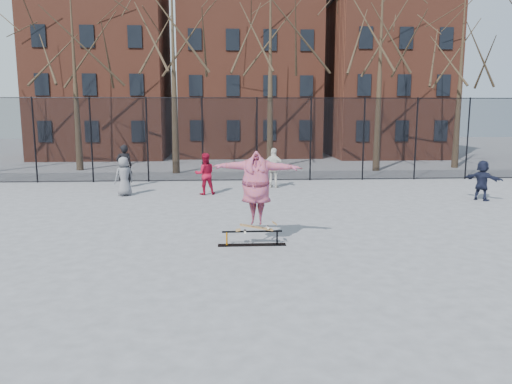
{
  "coord_description": "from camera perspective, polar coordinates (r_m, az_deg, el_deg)",
  "views": [
    {
      "loc": [
        -0.34,
        -10.92,
        3.42
      ],
      "look_at": [
        0.44,
        1.5,
        1.36
      ],
      "focal_mm": 35.0,
      "sensor_mm": 36.0,
      "label": 1
    }
  ],
  "objects": [
    {
      "name": "skate_rail",
      "position": [
        12.75,
        -0.46,
        -5.44
      ],
      "size": [
        1.73,
        0.27,
        0.38
      ],
      "color": "black",
      "rests_on": "ground"
    },
    {
      "name": "fence",
      "position": [
        23.96,
        -2.81,
        6.14
      ],
      "size": [
        34.03,
        0.07,
        4.0
      ],
      "color": "black",
      "rests_on": "ground"
    },
    {
      "name": "rowhouses",
      "position": [
        37.03,
        -1.98,
        13.51
      ],
      "size": [
        29.0,
        7.0,
        13.0
      ],
      "color": "#5D2C1E",
      "rests_on": "ground"
    },
    {
      "name": "bystander_white",
      "position": [
        21.89,
        2.07,
        2.75
      ],
      "size": [
        1.12,
        0.79,
        1.76
      ],
      "primitive_type": "imported",
      "rotation": [
        0.0,
        0.0,
        2.76
      ],
      "color": "silver",
      "rests_on": "ground"
    },
    {
      "name": "skateboard",
      "position": [
        12.69,
        0.04,
        -4.18
      ],
      "size": [
        0.92,
        0.22,
        0.11
      ],
      "primitive_type": null,
      "color": "olive",
      "rests_on": "skate_rail"
    },
    {
      "name": "ground",
      "position": [
        11.45,
        -1.73,
        -7.97
      ],
      "size": [
        100.0,
        100.0,
        0.0
      ],
      "primitive_type": "plane",
      "color": "slate"
    },
    {
      "name": "bystander_black",
      "position": [
        22.74,
        -14.82,
        2.87
      ],
      "size": [
        0.81,
        0.66,
        1.9
      ],
      "primitive_type": "imported",
      "rotation": [
        0.0,
        0.0,
        3.49
      ],
      "color": "black",
      "rests_on": "ground"
    },
    {
      "name": "skater",
      "position": [
        12.5,
        0.04,
        0.21
      ],
      "size": [
        2.36,
        1.05,
        1.86
      ],
      "primitive_type": "imported",
      "rotation": [
        0.0,
        0.0,
        -0.19
      ],
      "color": "purple",
      "rests_on": "skateboard"
    },
    {
      "name": "bystander_red",
      "position": [
        20.28,
        -5.86,
        2.07
      ],
      "size": [
        0.92,
        0.77,
        1.69
      ],
      "primitive_type": "imported",
      "rotation": [
        0.0,
        0.0,
        3.32
      ],
      "color": "maroon",
      "rests_on": "ground"
    },
    {
      "name": "bystander_grey",
      "position": [
        20.57,
        -14.85,
        1.74
      ],
      "size": [
        0.91,
        0.84,
        1.57
      ],
      "primitive_type": "imported",
      "rotation": [
        0.0,
        0.0,
        3.73
      ],
      "color": "slate",
      "rests_on": "ground"
    },
    {
      "name": "tree_row",
      "position": [
        28.34,
        -3.53,
        17.38
      ],
      "size": [
        33.66,
        7.46,
        10.67
      ],
      "color": "black",
      "rests_on": "ground"
    },
    {
      "name": "bystander_navy",
      "position": [
        20.73,
        24.44,
        1.22
      ],
      "size": [
        1.25,
        1.39,
        1.53
      ],
      "primitive_type": "imported",
      "rotation": [
        0.0,
        0.0,
        2.26
      ],
      "color": "#181B30",
      "rests_on": "ground"
    }
  ]
}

